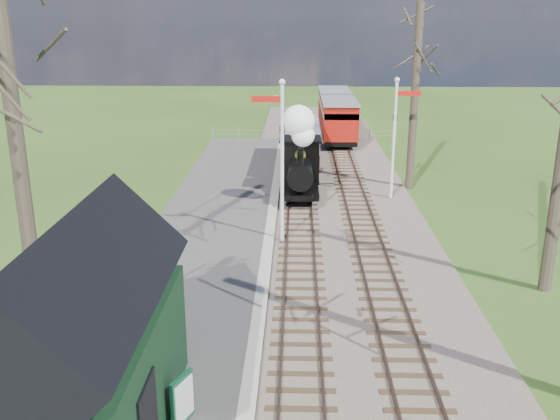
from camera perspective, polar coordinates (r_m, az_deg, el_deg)
The scene contains 18 objects.
distant_hills at distance 75.02m, azimuth 2.71°, elevation -1.67°, with size 114.40×48.00×22.02m.
ballast_bed at distance 29.70m, azimuth 4.34°, elevation 1.09°, with size 8.00×60.00×0.10m, color brown.
track_near at distance 29.66m, azimuth 1.83°, elevation 1.21°, with size 1.60×60.00×0.15m.
track_far at distance 29.78m, azimuth 6.84°, elevation 1.16°, with size 1.60×60.00×0.15m.
platform at distance 22.35m, azimuth -7.17°, elevation -4.50°, with size 5.00×44.00×0.20m, color #474442.
coping_strip at distance 22.12m, azimuth -1.25°, elevation -4.59°, with size 0.40×44.00×0.21m, color #B2AD9E.
station_shed at distance 12.83m, azimuth -17.92°, elevation -12.10°, with size 3.25×6.30×4.78m.
semaphore_near at distance 22.98m, azimuth 0.02°, elevation 5.45°, with size 1.22×0.24×6.22m.
semaphore_far at distance 29.26m, azimuth 10.56°, elevation 7.24°, with size 1.22×0.24×5.72m.
bare_trees at distance 16.94m, azimuth 6.62°, elevation 6.45°, with size 15.51×22.39×12.00m.
fence_line at distance 43.19m, azimuth 2.20°, elevation 7.00°, with size 12.60×0.08×1.00m.
locomotive at distance 28.90m, azimuth 1.84°, elevation 4.82°, with size 1.80×4.20×4.50m.
coach at distance 34.95m, azimuth 1.83°, elevation 6.12°, with size 2.10×7.21×2.21m.
red_carriage_a at distance 42.09m, azimuth 5.39°, elevation 8.19°, with size 2.31×5.72×2.43m.
red_carriage_b at distance 47.52m, azimuth 4.98°, elevation 9.26°, with size 2.31×5.72×2.43m.
sign_board at distance 13.72m, azimuth -8.89°, elevation -16.75°, with size 0.37×0.72×1.10m.
bench at distance 15.79m, azimuth -10.29°, elevation -12.79°, with size 0.49×1.27×0.71m.
person at distance 13.99m, azimuth -10.61°, elevation -15.21°, with size 0.53×0.35×1.47m, color black.
Camera 1 is at (-0.14, -6.46, 8.43)m, focal length 40.00 mm.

